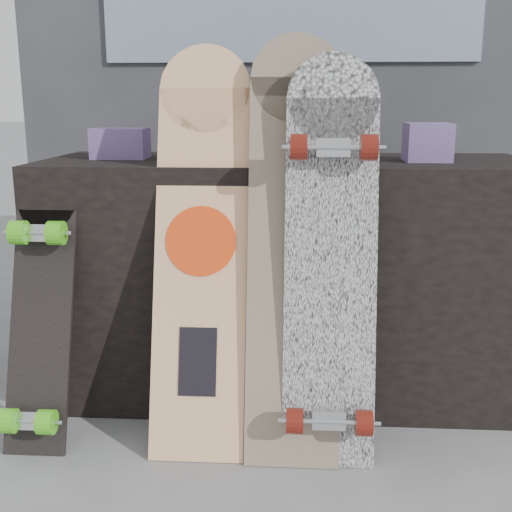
# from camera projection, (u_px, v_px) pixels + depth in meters

# --- Properties ---
(ground) EXTENTS (60.00, 60.00, 0.00)m
(ground) POSITION_uv_depth(u_px,v_px,m) (281.00, 458.00, 1.82)
(ground) COLOR slate
(ground) RESTS_ON ground
(vendor_table) EXTENTS (1.60, 0.60, 0.80)m
(vendor_table) POSITION_uv_depth(u_px,v_px,m) (285.00, 276.00, 2.21)
(vendor_table) COLOR black
(vendor_table) RESTS_ON ground
(booth) EXTENTS (2.40, 0.22, 2.20)m
(booth) POSITION_uv_depth(u_px,v_px,m) (291.00, 75.00, 2.87)
(booth) COLOR #36363B
(booth) RESTS_ON ground
(merch_box_purple) EXTENTS (0.18, 0.12, 0.10)m
(merch_box_purple) POSITION_uv_depth(u_px,v_px,m) (120.00, 143.00, 2.14)
(merch_box_purple) COLOR navy
(merch_box_purple) RESTS_ON vendor_table
(merch_box_small) EXTENTS (0.14, 0.14, 0.12)m
(merch_box_small) POSITION_uv_depth(u_px,v_px,m) (427.00, 142.00, 2.04)
(merch_box_small) COLOR navy
(merch_box_small) RESTS_ON vendor_table
(merch_box_flat) EXTENTS (0.22, 0.10, 0.06)m
(merch_box_flat) POSITION_uv_depth(u_px,v_px,m) (309.00, 146.00, 2.28)
(merch_box_flat) COLOR #D1B78C
(merch_box_flat) RESTS_ON vendor_table
(longboard_geisha) EXTENTS (0.27, 0.38, 1.16)m
(longboard_geisha) POSITION_uv_depth(u_px,v_px,m) (201.00, 235.00, 1.85)
(longboard_geisha) COLOR beige
(longboard_geisha) RESTS_ON ground
(longboard_celtic) EXTENTS (0.26, 0.35, 1.18)m
(longboard_celtic) POSITION_uv_depth(u_px,v_px,m) (294.00, 232.00, 1.80)
(longboard_celtic) COLOR beige
(longboard_celtic) RESTS_ON ground
(longboard_cascadia) EXTENTS (0.25, 0.31, 1.12)m
(longboard_cascadia) POSITION_uv_depth(u_px,v_px,m) (331.00, 254.00, 1.75)
(longboard_cascadia) COLOR white
(longboard_cascadia) RESTS_ON ground
(skateboard_dark) EXTENTS (0.18, 0.34, 0.79)m
(skateboard_dark) POSITION_uv_depth(u_px,v_px,m) (39.00, 309.00, 1.86)
(skateboard_dark) COLOR black
(skateboard_dark) RESTS_ON ground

